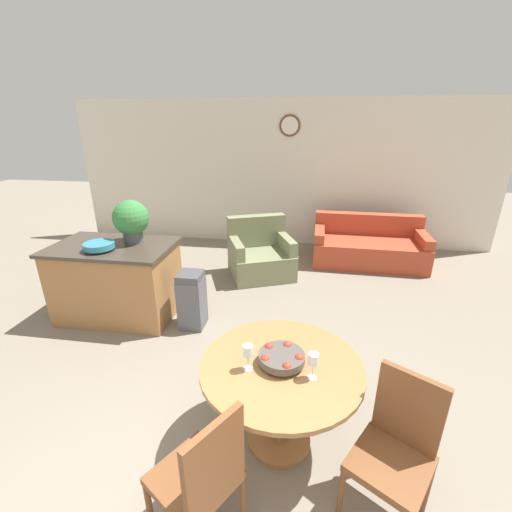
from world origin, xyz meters
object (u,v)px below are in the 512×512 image
Objects in this scene: teal_bowl at (99,246)px; armchair at (260,256)px; kitchen_island at (117,280)px; wine_glass_left at (248,352)px; wine_glass_right at (313,360)px; dining_table at (281,383)px; couch at (368,247)px; dining_chair_near_right at (397,444)px; potted_plant at (131,219)px; trash_bin at (192,300)px; dining_chair_near_left at (202,475)px; fruit_bowl at (282,357)px.

teal_bowl is 2.42m from armchair.
teal_bowl is at bearing -102.16° from kitchen_island.
wine_glass_left and wine_glass_right have the same top height.
couch reaches higher than dining_table.
armchair is at bearing -36.99° from dining_chair_near_right.
couch is at bearing 35.79° from teal_bowl.
potted_plant reaches higher than couch.
trash_bin is (0.78, -0.27, -0.87)m from potted_plant.
potted_plant is 0.27× the size of couch.
dining_table is at bearing -36.28° from kitchen_island.
dining_chair_near_left is at bearing -116.75° from dining_table.
trash_bin is at bearing 121.37° from wine_glass_left.
wine_glass_right reaches higher than dining_table.
armchair is (-0.57, 3.06, -0.48)m from fruit_bowl.
trash_bin is at bearing 128.52° from dining_table.
dining_chair_near_right reaches higher than couch.
potted_plant is 2.12m from armchair.
wine_glass_left is at bearing -108.25° from couch.
trash_bin is at bearing -133.05° from couch.
potted_plant is at bearing 139.49° from wine_glass_right.
dining_chair_near_right is 0.85m from fruit_bowl.
couch is at bearing -64.19° from dining_chair_near_right.
trash_bin is 0.37× the size of couch.
dining_chair_near_left is at bearing -133.09° from wine_glass_right.
dining_chair_near_left is 2.91m from kitchen_island.
kitchen_island is at bearing 143.72° from fruit_bowl.
dining_chair_near_right is at bearing -94.88° from couch.
dining_chair_near_right is 2.85× the size of teal_bowl.
wine_glass_left is 0.38× the size of potted_plant.
potted_plant reaches higher than dining_chair_near_right.
kitchen_island is (-2.15, 1.58, -0.09)m from dining_table.
wine_glass_right is (0.57, 0.61, 0.34)m from dining_chair_near_left.
wine_glass_right is at bearing -102.43° from couch.
couch is at bearing 75.89° from wine_glass_right.
dining_table is at bearing 152.85° from wine_glass_right.
teal_bowl is 4.24m from couch.
wine_glass_right is at bearing -40.51° from potted_plant.
dining_chair_near_left is 1.00× the size of dining_chair_near_right.
wine_glass_left is 3.21m from armchair.
trash_bin is at bearing 128.52° from fruit_bowl.
wine_glass_right is (-0.51, 0.25, 0.34)m from dining_chair_near_right.
dining_chair_near_right reaches higher than trash_bin.
dining_chair_near_right is 2.62m from trash_bin.
potted_plant is (0.25, 0.33, 0.23)m from teal_bowl.
potted_plant is (-2.66, 2.09, 0.69)m from dining_chair_near_right.
dining_table is at bearing 5.62° from dining_chair_near_left.
fruit_bowl is (-0.72, 0.36, 0.26)m from dining_chair_near_right.
fruit_bowl is 0.23× the size of kitchen_island.
potted_plant is 3.90m from couch.
wine_glass_left is 0.16× the size of armchair.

